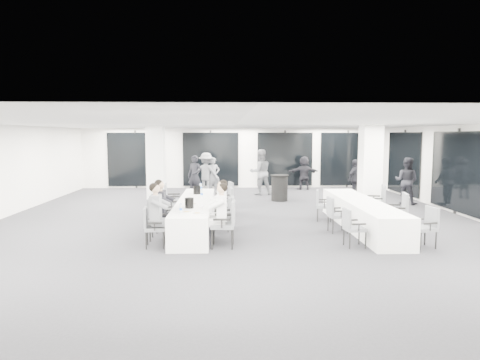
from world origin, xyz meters
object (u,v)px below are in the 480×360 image
object	(u,v)px
chair_side_right_near	(427,224)
standing_guest_d	(355,177)
chair_main_right_mid	(226,212)
standing_guest_a	(213,173)
standing_guest_b	(260,169)
standing_guest_c	(206,171)
standing_guest_g	(195,173)
ice_bucket_far	(197,190)
chair_main_left_fourth	(167,203)
chair_side_left_far	(322,203)
banquet_table_main	(195,214)
chair_main_left_near	(152,225)
cocktail_table	(279,188)
chair_side_right_mid	(399,210)
ice_bucket_near	(189,203)
chair_main_right_near	(227,221)
chair_main_left_far	(171,198)
chair_main_left_mid	(161,212)
chair_main_right_far	(226,197)
standing_guest_h	(407,178)
chair_side_left_near	(352,225)
chair_main_left_second	(156,216)
chair_main_right_second	(227,215)
chair_side_left_mid	(335,212)
chair_main_right_fourth	(226,203)
standing_guest_f	(304,171)
chair_side_right_far	(378,200)

from	to	relation	value
chair_side_right_near	standing_guest_d	distance (m)	7.24
chair_main_right_mid	standing_guest_a	xyz separation A→B (m)	(-0.52, 7.03, 0.38)
standing_guest_b	standing_guest_c	size ratio (longest dim) A/B	1.08
standing_guest_g	ice_bucket_far	world-z (taller)	standing_guest_g
chair_main_left_fourth	chair_side_left_far	world-z (taller)	chair_main_left_fourth
banquet_table_main	chair_main_left_near	world-z (taller)	chair_main_left_near
cocktail_table	standing_guest_a	world-z (taller)	standing_guest_a
chair_side_right_mid	ice_bucket_near	world-z (taller)	chair_side_right_mid
banquet_table_main	chair_main_right_near	xyz separation A→B (m)	(0.84, -2.00, 0.22)
chair_main_left_far	chair_side_right_near	world-z (taller)	chair_main_left_far
chair_main_left_mid	chair_main_right_far	size ratio (longest dim) A/B	0.89
standing_guest_b	standing_guest_h	bearing A→B (deg)	139.76
chair_side_left_near	standing_guest_d	size ratio (longest dim) A/B	0.49
ice_bucket_near	chair_main_right_far	bearing A→B (deg)	73.18
chair_main_left_second	ice_bucket_far	xyz separation A→B (m)	(0.81, 2.46, 0.30)
chair_main_right_far	ice_bucket_far	bearing A→B (deg)	108.22
chair_main_left_near	chair_main_right_far	xyz separation A→B (m)	(1.67, 3.67, 0.09)
standing_guest_b	banquet_table_main	bearing A→B (deg)	57.64
ice_bucket_far	chair_main_right_second	bearing A→B (deg)	-71.20
chair_main_left_mid	chair_side_left_near	xyz separation A→B (m)	(4.45, -1.66, -0.04)
cocktail_table	standing_guest_c	world-z (taller)	standing_guest_c
banquet_table_main	chair_main_right_mid	xyz separation A→B (m)	(0.82, -0.33, 0.13)
chair_main_left_second	chair_side_left_mid	bearing A→B (deg)	95.62
banquet_table_main	standing_guest_a	world-z (taller)	standing_guest_a
chair_main_right_far	standing_guest_b	bearing A→B (deg)	-29.13
chair_main_left_mid	standing_guest_b	distance (m)	7.49
chair_main_right_far	chair_side_right_mid	xyz separation A→B (m)	(4.44, -2.35, -0.02)
chair_main_left_mid	chair_main_right_fourth	world-z (taller)	chair_main_right_fourth
chair_main_right_far	chair_main_left_mid	bearing A→B (deg)	130.30
standing_guest_b	standing_guest_c	distance (m)	2.29
banquet_table_main	standing_guest_f	distance (m)	9.16
chair_main_left_second	chair_side_left_far	bearing A→B (deg)	113.40
chair_main_left_second	standing_guest_d	xyz separation A→B (m)	(6.72, 6.27, 0.31)
chair_main_left_near	chair_main_left_fourth	distance (m)	2.66
chair_main_left_mid	ice_bucket_near	distance (m)	1.16
standing_guest_h	chair_main_left_near	bearing A→B (deg)	73.28
chair_side_right_near	chair_main_right_near	bearing A→B (deg)	77.42
chair_side_right_mid	standing_guest_c	world-z (taller)	standing_guest_c
standing_guest_h	standing_guest_f	bearing A→B (deg)	-17.10
chair_main_left_mid	chair_main_right_second	size ratio (longest dim) A/B	0.90
chair_main_left_far	standing_guest_a	world-z (taller)	standing_guest_a
chair_main_right_far	chair_main_right_mid	bearing A→B (deg)	167.69
chair_main_right_fourth	chair_side_left_far	bearing A→B (deg)	-88.29
chair_main_left_far	standing_guest_d	xyz separation A→B (m)	(6.72, 3.51, 0.29)
chair_main_left_far	chair_side_left_far	world-z (taller)	chair_main_left_far
standing_guest_h	chair_side_right_far	bearing A→B (deg)	92.56
chair_side_left_near	standing_guest_h	distance (m)	6.92
standing_guest_a	ice_bucket_far	distance (m)	5.48
banquet_table_main	standing_guest_h	distance (m)	8.26
chair_main_right_near	chair_main_right_mid	size ratio (longest dim) A/B	1.18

